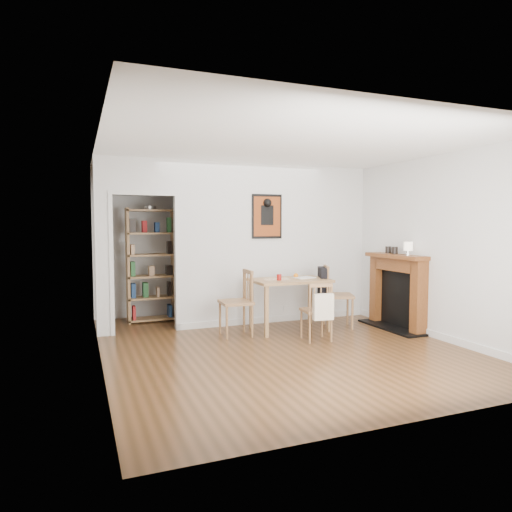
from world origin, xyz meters
name	(u,v)px	position (x,y,z in m)	size (l,w,h in m)	color
ground	(278,345)	(0.00, 0.00, 0.00)	(5.20, 5.20, 0.00)	brown
room_shell	(249,245)	(0.10, 1.34, 1.30)	(5.20, 5.20, 5.20)	silver
dining_table	(290,285)	(0.53, 0.73, 0.69)	(1.16, 0.74, 0.79)	#A9854F
chair_left	(236,303)	(-0.36, 0.68, 0.48)	(0.50, 0.50, 0.97)	olive
chair_right	(337,295)	(1.30, 0.64, 0.51)	(0.68, 0.64, 0.98)	olive
chair_front	(317,311)	(0.61, 0.03, 0.42)	(0.45, 0.50, 0.82)	olive
bookshelf	(151,266)	(-1.34, 2.17, 0.93)	(0.80, 0.32, 1.89)	#A9854F
fireplace	(397,289)	(2.16, 0.25, 0.62)	(0.45, 1.25, 1.16)	brown
red_glass	(279,277)	(0.31, 0.65, 0.83)	(0.07, 0.07, 0.09)	maroon
orange_fruit	(296,276)	(0.68, 0.84, 0.83)	(0.07, 0.07, 0.07)	orange
placemat	(277,279)	(0.33, 0.79, 0.79)	(0.39, 0.29, 0.00)	beige
notebook	(304,278)	(0.79, 0.76, 0.80)	(0.30, 0.22, 0.02)	silver
mantel_lamp	(408,247)	(2.08, -0.07, 1.29)	(0.13, 0.13, 0.20)	silver
ceramic_jar_a	(395,250)	(2.14, 0.31, 1.22)	(0.09, 0.09, 0.11)	black
ceramic_jar_b	(388,250)	(2.18, 0.52, 1.21)	(0.09, 0.09, 0.11)	black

